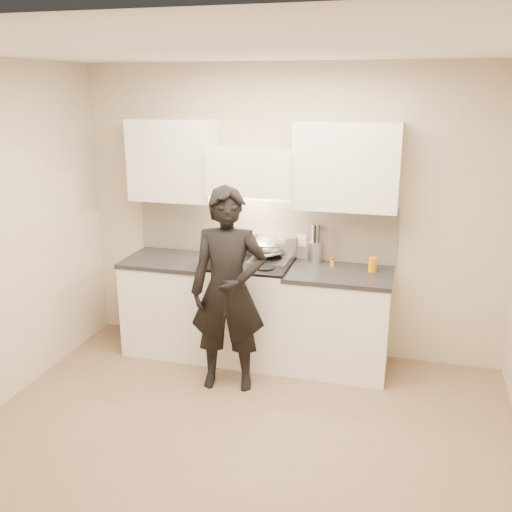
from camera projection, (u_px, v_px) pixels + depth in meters
The scene contains 11 objects.
ground_plane at pixel (236, 447), 4.09m from camera, with size 4.00×4.00×0.00m, color #85674F.
room_shell at pixel (241, 218), 3.99m from camera, with size 4.04×3.54×2.70m.
stove at pixel (249, 310), 5.34m from camera, with size 0.76×0.65×0.96m.
counter_right at pixel (338, 320), 5.14m from camera, with size 0.92×0.67×0.92m.
counter_left at pixel (172, 303), 5.54m from camera, with size 0.82×0.67×0.92m.
wok at pixel (265, 246), 5.28m from camera, with size 0.38×0.47×0.31m.
stock_pot at pixel (225, 254), 5.09m from camera, with size 0.38×0.34×0.18m.
utensil_crock at pixel (315, 250), 5.27m from camera, with size 0.13×0.13×0.35m.
spice_jar at pixel (332, 262), 5.15m from camera, with size 0.04×0.04×0.08m.
oil_glass at pixel (373, 265), 4.99m from camera, with size 0.07×0.07×0.13m.
person at pixel (228, 291), 4.71m from camera, with size 0.63×0.41×1.73m, color black.
Camera 1 is at (1.06, -3.36, 2.49)m, focal length 40.00 mm.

